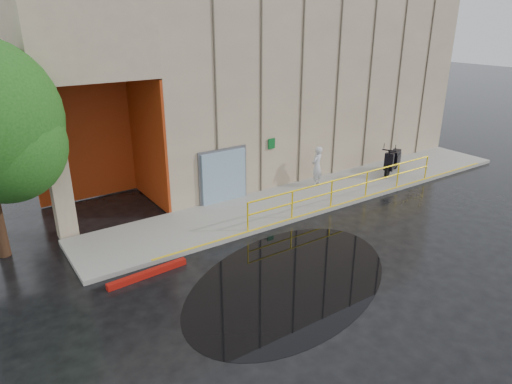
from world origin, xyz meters
The scene contains 8 objects.
ground centered at (0.00, 0.00, 0.00)m, with size 120.00×120.00×0.00m, color black.
sidewalk centered at (4.00, 4.50, 0.07)m, with size 20.00×3.00×0.15m, color gray.
building centered at (5.10, 10.98, 4.21)m, with size 20.00×10.17×8.00m.
guardrail centered at (4.25, 3.15, 0.68)m, with size 9.56×0.06×1.03m.
person centered at (4.35, 5.20, 1.00)m, with size 0.62×0.41×1.70m, color silver.
scooter centered at (8.33, 4.49, 1.03)m, with size 2.03×1.40×1.54m.
red_curb centered at (-4.34, 2.50, 0.09)m, with size 2.40×0.18×0.18m, color maroon.
puddle centered at (-1.09, 0.07, 0.00)m, with size 7.43×4.57×0.01m, color black.
Camera 1 is at (-8.11, -8.55, 6.97)m, focal length 32.00 mm.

